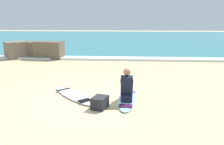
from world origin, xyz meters
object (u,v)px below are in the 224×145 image
at_px(beach_bag, 100,102).
at_px(surfboard_main, 127,99).
at_px(surfer_seated, 127,88).
at_px(surfboard_spare_near, 73,95).

bearing_deg(beach_bag, surfboard_main, 44.41).
height_order(surfboard_main, surfer_seated, surfer_seated).
bearing_deg(surfboard_spare_near, surfboard_main, -6.85).
bearing_deg(beach_bag, surfer_seated, 36.28).
xyz_separation_m(surfboard_spare_near, beach_bag, (0.97, -0.92, 0.12)).
bearing_deg(surfboard_main, beach_bag, -135.59).
relative_size(surfboard_main, surfboard_spare_near, 1.06).
distance_m(surfboard_main, beach_bag, 1.04).
bearing_deg(surfboard_main, surfer_seated, -94.87).
xyz_separation_m(surfboard_main, surfer_seated, (-0.02, -0.19, 0.40)).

